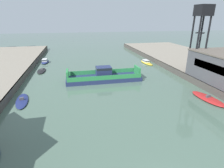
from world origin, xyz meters
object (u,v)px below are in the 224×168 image
(moored_boat_mid_left, at_px, (45,61))
(moored_boat_far_right, at_px, (146,62))
(chain_ferry, at_px, (104,76))
(crane_tower, at_px, (202,20))
(moored_boat_upstream_a, at_px, (42,71))
(moored_boat_mid_right, at_px, (22,101))
(moored_boat_near_left, at_px, (208,98))

(moored_boat_mid_left, bearing_deg, moored_boat_far_right, -13.53)
(chain_ferry, distance_m, crane_tower, 28.21)
(moored_boat_upstream_a, bearing_deg, moored_boat_mid_right, -91.65)
(moored_boat_mid_left, xyz_separation_m, moored_boat_mid_right, (-0.20, -33.69, -0.34))
(moored_boat_upstream_a, bearing_deg, moored_boat_near_left, -38.58)
(moored_boat_near_left, bearing_deg, chain_ferry, 138.97)
(moored_boat_near_left, height_order, moored_boat_upstream_a, moored_boat_near_left)
(moored_boat_mid_left, xyz_separation_m, moored_boat_far_right, (36.05, -8.67, -0.11))
(chain_ferry, relative_size, moored_boat_mid_right, 2.46)
(moored_boat_mid_left, height_order, moored_boat_upstream_a, moored_boat_mid_left)
(moored_boat_far_right, height_order, moored_boat_upstream_a, moored_boat_far_right)
(moored_boat_near_left, bearing_deg, moored_boat_far_right, 90.43)
(chain_ferry, bearing_deg, moored_boat_far_right, 40.71)
(chain_ferry, xyz_separation_m, moored_boat_mid_left, (-17.73, 24.43, -0.59))
(moored_boat_mid_left, height_order, moored_boat_mid_right, moored_boat_mid_left)
(moored_boat_mid_right, bearing_deg, crane_tower, 8.50)
(moored_boat_mid_left, height_order, crane_tower, crane_tower)
(moored_boat_mid_right, height_order, moored_boat_far_right, moored_boat_far_right)
(chain_ferry, height_order, moored_boat_mid_left, chain_ferry)
(moored_boat_near_left, distance_m, moored_boat_mid_left, 54.44)
(moored_boat_far_right, bearing_deg, moored_boat_near_left, -89.57)
(moored_boat_upstream_a, bearing_deg, crane_tower, -20.26)
(moored_boat_far_right, bearing_deg, crane_tower, -71.98)
(chain_ferry, bearing_deg, moored_boat_near_left, -41.03)
(moored_boat_near_left, relative_size, crane_tower, 0.50)
(moored_boat_mid_right, height_order, moored_boat_upstream_a, moored_boat_upstream_a)
(moored_boat_near_left, xyz_separation_m, moored_boat_mid_left, (-36.29, 40.58, 0.26))
(moored_boat_mid_right, xyz_separation_m, crane_tower, (42.32, 6.33, 14.79))
(moored_boat_mid_left, bearing_deg, crane_tower, -33.01)
(moored_boat_near_left, bearing_deg, moored_boat_upstream_a, 141.42)
(moored_boat_near_left, height_order, moored_boat_far_right, moored_boat_far_right)
(moored_boat_upstream_a, height_order, crane_tower, crane_tower)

